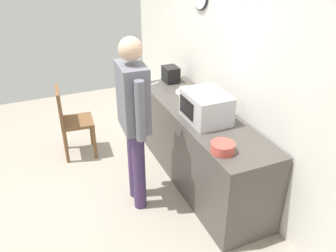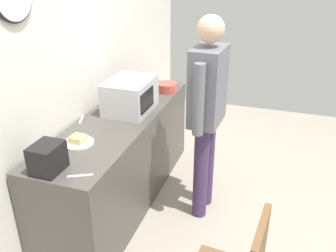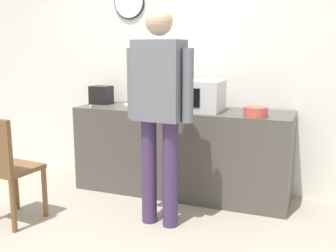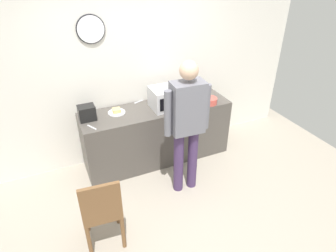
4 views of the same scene
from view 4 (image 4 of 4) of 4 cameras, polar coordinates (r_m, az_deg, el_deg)
The scene contains 11 objects.
ground_plane at distance 3.82m, azimuth 2.50°, elevation -16.83°, with size 6.00×6.00×0.00m, color #9E9384.
back_wall at distance 4.33m, azimuth -6.70°, elevation 10.10°, with size 5.40×0.13×2.60m.
kitchen_counter at distance 4.45m, azimuth -2.15°, elevation -1.50°, with size 2.20×0.62×0.89m, color #4C4742.
microwave at distance 4.19m, azimuth 0.06°, elevation 5.60°, with size 0.50×0.39×0.30m.
sandwich_plate at distance 4.14m, azimuth -9.98°, elevation 2.78°, with size 0.24×0.24×0.07m.
salad_bowl at distance 4.38m, azimuth 8.15°, elevation 4.91°, with size 0.22×0.22×0.09m, color #C64C42.
toaster at distance 4.03m, azimuth -15.55°, elevation 2.48°, with size 0.22×0.18×0.20m, color black.
fork_utensil at distance 3.87m, azimuth -14.64°, elevation -0.23°, with size 0.17×0.02×0.01m, color silver.
spoon_utensil at distance 4.42m, azimuth -5.74°, elevation 4.74°, with size 0.17×0.02×0.01m, color silver.
person_standing at distance 3.55m, azimuth 3.74°, elevation 1.11°, with size 0.59×0.26×1.81m.
wooden_chair at distance 3.22m, azimuth -12.78°, elevation -15.70°, with size 0.43×0.43×0.94m.
Camera 4 is at (-1.20, -2.28, 2.81)m, focal length 31.25 mm.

